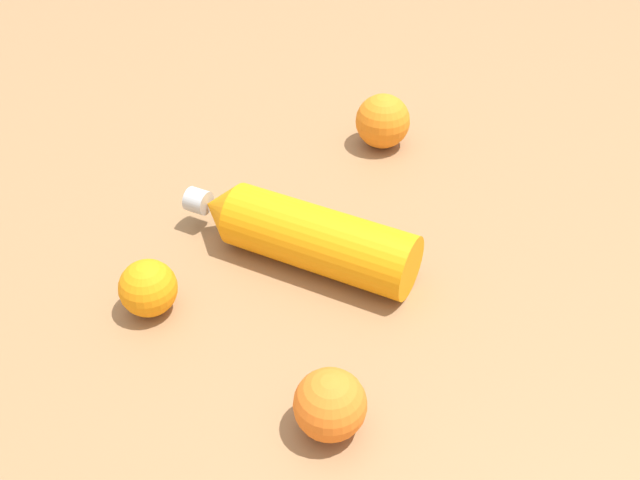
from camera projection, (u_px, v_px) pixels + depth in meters
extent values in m
plane|color=olive|center=(322.00, 232.00, 0.90)|extent=(2.40, 2.40, 0.00)
cylinder|color=orange|center=(320.00, 240.00, 0.83)|extent=(0.18, 0.23, 0.08)
cone|color=orange|center=(222.00, 208.00, 0.88)|extent=(0.09, 0.07, 0.08)
cylinder|color=#B2B7BF|center=(198.00, 201.00, 0.89)|extent=(0.04, 0.04, 0.03)
sphere|color=orange|center=(148.00, 288.00, 0.78)|extent=(0.06, 0.06, 0.06)
sphere|color=orange|center=(330.00, 405.00, 0.66)|extent=(0.07, 0.07, 0.07)
sphere|color=orange|center=(383.00, 121.00, 1.03)|extent=(0.08, 0.08, 0.08)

